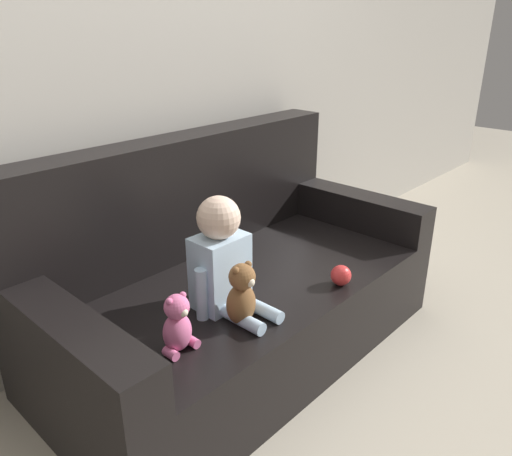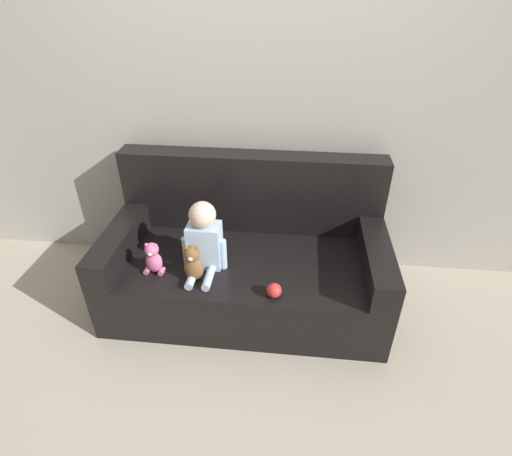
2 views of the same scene
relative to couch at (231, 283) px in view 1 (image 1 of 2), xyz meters
name	(u,v)px [view 1 (image 1 of 2)]	position (x,y,z in m)	size (l,w,h in m)	color
ground_plane	(243,347)	(0.00, -0.08, -0.31)	(12.00, 12.00, 0.00)	#B7AD99
wall_back	(151,45)	(0.00, 0.46, 0.99)	(8.00, 0.05, 2.60)	#ADA89E
couch	(231,283)	(0.00, 0.00, 0.00)	(1.78, 0.91, 0.93)	black
person_baby	(222,259)	(-0.24, -0.20, 0.27)	(0.27, 0.34, 0.44)	silver
teddy_bear_brown	(241,294)	(-0.27, -0.34, 0.20)	(0.12, 0.11, 0.24)	brown
plush_toy_side	(177,325)	(-0.53, -0.30, 0.18)	(0.12, 0.10, 0.21)	#DB6699
toy_ball	(341,275)	(0.21, -0.44, 0.12)	(0.09, 0.09, 0.09)	red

